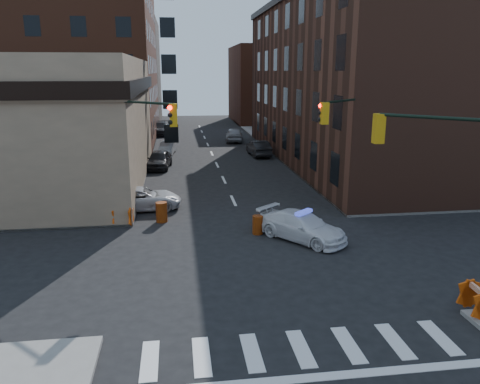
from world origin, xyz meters
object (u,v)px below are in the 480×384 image
object	(u,v)px
parked_car_enear	(259,148)
barrel_road	(258,225)
pedestrian_a	(126,193)
police_car	(302,226)
barrel_bank	(162,212)
barricade_nw_a	(123,216)
pedestrian_b	(26,211)
pickup	(140,199)
barricade_se_a	(476,300)
parked_car_wnear	(159,160)
parked_car_wfar	(168,147)

from	to	relation	value
parked_car_enear	barrel_road	size ratio (longest dim) A/B	4.78
pedestrian_a	police_car	bearing A→B (deg)	5.88
parked_car_enear	barrel_bank	world-z (taller)	parked_car_enear
barricade_nw_a	police_car	bearing A→B (deg)	-7.66
parked_car_enear	pedestrian_b	world-z (taller)	pedestrian_b
pickup	barricade_nw_a	xyz separation A→B (m)	(-0.70, -3.10, -0.09)
police_car	barrel_road	world-z (taller)	police_car
barrel_road	barrel_bank	size ratio (longest dim) A/B	0.87
pedestrian_a	barrel_bank	size ratio (longest dim) A/B	1.66
pickup	pedestrian_a	bearing A→B (deg)	95.10
barricade_se_a	pickup	bearing A→B (deg)	43.49
parked_car_wnear	pedestrian_a	xyz separation A→B (m)	(-1.56, -12.48, 0.30)
pedestrian_a	pedestrian_b	size ratio (longest dim) A/B	1.09
police_car	pedestrian_a	world-z (taller)	pedestrian_a
barricade_se_a	barricade_nw_a	world-z (taller)	barricade_se_a
pedestrian_b	barricade_nw_a	xyz separation A→B (m)	(5.01, -0.30, -0.41)
pickup	barrel_road	xyz separation A→B (m)	(6.27, -5.26, -0.20)
pickup	barricade_se_a	xyz separation A→B (m)	(12.20, -14.50, -0.07)
parked_car_enear	barricade_nw_a	distance (m)	23.13
parked_car_wnear	barrel_bank	xyz separation A→B (m)	(0.57, -14.95, -0.21)
pedestrian_b	barricade_se_a	size ratio (longest dim) A/B	1.37
parked_car_wnear	pedestrian_b	size ratio (longest dim) A/B	2.66
pickup	pedestrian_b	xyz separation A→B (m)	(-5.71, -2.80, 0.32)
pedestrian_a	pedestrian_b	bearing A→B (deg)	-111.06
barrel_road	pedestrian_a	bearing A→B (deg)	144.08
barrel_road	barrel_bank	distance (m)	5.62
parked_car_enear	pedestrian_b	distance (m)	25.65
pickup	barricade_nw_a	size ratio (longest dim) A/B	4.19
barricade_se_a	pedestrian_b	bearing A→B (deg)	60.25
parked_car_wfar	police_car	bearing A→B (deg)	-67.66
pedestrian_b	barricade_nw_a	distance (m)	5.04
pickup	parked_car_enear	xyz separation A→B (m)	(10.29, 17.26, 0.08)
parked_car_enear	barrel_bank	size ratio (longest dim) A/B	4.13
police_car	barrel_bank	distance (m)	7.94
barricade_nw_a	pedestrian_b	bearing A→B (deg)	-170.99
police_car	barrel_road	xyz separation A→B (m)	(-2.03, 1.13, -0.20)
pickup	barricade_se_a	size ratio (longest dim) A/B	3.96
barricade_se_a	barrel_bank	bearing A→B (deg)	45.80
police_car	pickup	world-z (taller)	same
pedestrian_b	barricade_se_a	world-z (taller)	pedestrian_b
barrel_bank	barricade_se_a	bearing A→B (deg)	-47.60
parked_car_wfar	parked_car_wnear	bearing A→B (deg)	-87.29
parked_car_wnear	barricade_nw_a	distance (m)	15.52
parked_car_wnear	pedestrian_b	bearing A→B (deg)	-105.96
police_car	pickup	xyz separation A→B (m)	(-8.30, 6.39, -0.00)
pickup	parked_car_wfar	xyz separation A→B (m)	(1.36, 19.68, -0.05)
pedestrian_b	pickup	bearing A→B (deg)	3.65
police_car	pedestrian_b	size ratio (longest dim) A/B	2.77
pickup	barrel_road	bearing A→B (deg)	-133.82
barricade_se_a	parked_car_wfar	bearing A→B (deg)	21.00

